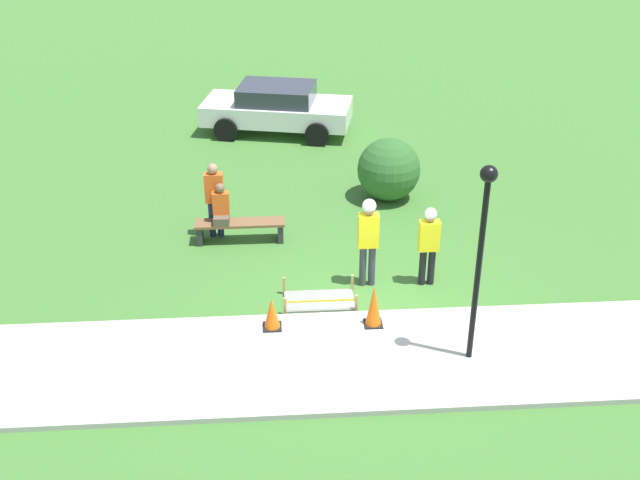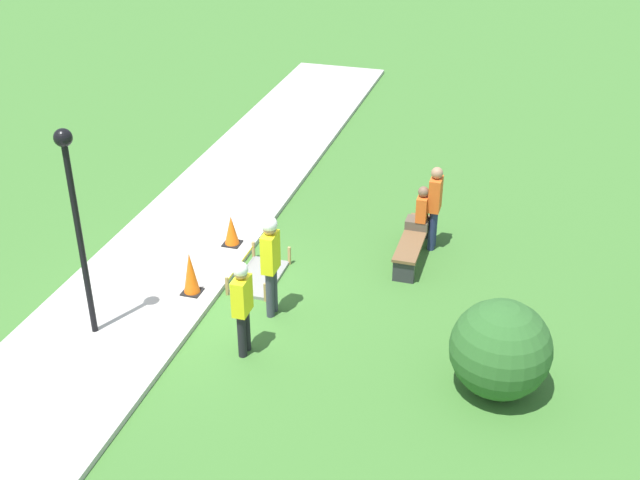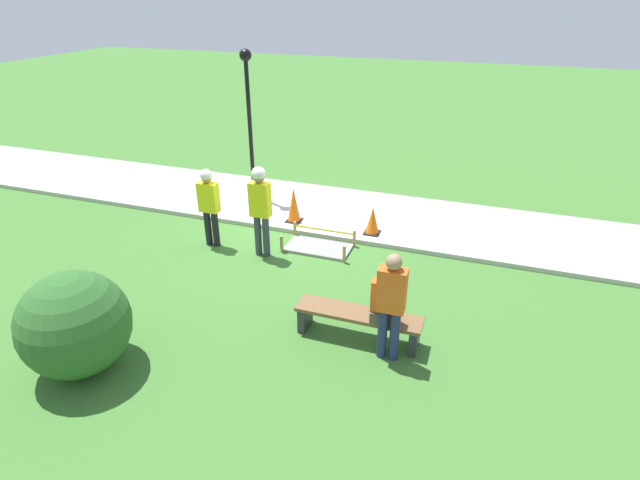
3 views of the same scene
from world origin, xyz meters
name	(u,v)px [view 2 (image 2 of 3)]	position (x,y,z in m)	size (l,w,h in m)	color
ground_plane	(215,302)	(0.00, 0.00, 0.00)	(60.00, 60.00, 0.00)	#3D702D
sidewalk	(143,288)	(0.00, -1.41, 0.05)	(28.00, 2.82, 0.10)	#ADAAA3
wet_concrete_patch	(259,277)	(-0.97, 0.49, 0.04)	(1.40, 0.78, 0.37)	gray
traffic_cone_near_patch	(231,231)	(-1.90, -0.42, 0.40)	(0.34, 0.34, 0.62)	black
traffic_cone_far_patch	(191,273)	(-0.05, -0.45, 0.50)	(0.34, 0.34, 0.81)	black
park_bench	(413,243)	(-2.54, 3.08, 0.35)	(1.96, 0.44, 0.48)	#2D2D33
person_seated_on_bench	(421,212)	(-2.93, 3.13, 0.83)	(0.36, 0.44, 0.89)	brown
worker_supervisor	(242,301)	(1.21, 1.05, 1.00)	(0.40, 0.24, 1.69)	black
worker_assistant	(270,256)	(0.02, 1.10, 1.15)	(0.40, 0.27, 1.89)	#383D47
bystander_in_orange_shirt	(435,203)	(-3.07, 3.38, 0.99)	(0.40, 0.23, 1.74)	navy
lamppost_near	(74,203)	(1.48, -1.51, 2.47)	(0.28, 0.28, 3.58)	black
shrub_rounded_near	(500,349)	(1.00, 5.03, 0.76)	(1.52, 1.52, 1.52)	#2D6028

